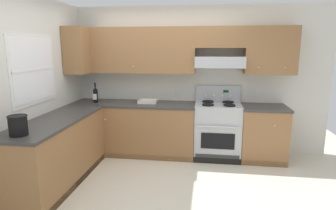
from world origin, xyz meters
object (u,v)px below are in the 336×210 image
bowl (148,102)px  bucket (18,125)px  stove (217,130)px  wine_bottle (96,95)px

bowl → bucket: (-1.01, -2.00, 0.10)m
stove → bowl: (-1.20, 0.02, 0.45)m
wine_bottle → bowl: bearing=6.2°
wine_bottle → bucket: wine_bottle is taller
wine_bottle → bowl: wine_bottle is taller
stove → bowl: size_ratio=3.79×
stove → wine_bottle: wine_bottle is taller
bucket → wine_bottle: bearing=86.7°
stove → wine_bottle: bearing=-177.8°
stove → bucket: 3.02m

